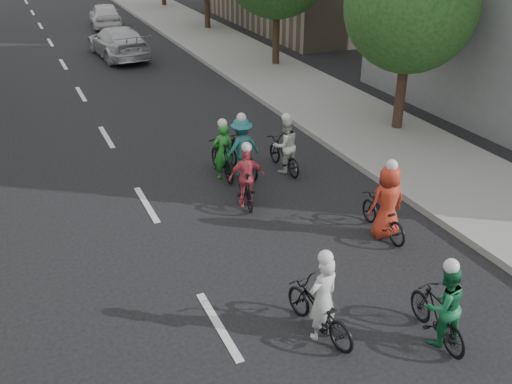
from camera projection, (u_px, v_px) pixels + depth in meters
ground at (219, 326)px, 10.17m from camera, size 120.00×120.00×0.00m
sidewalk_right at (323, 102)px, 21.18m from camera, size 4.00×80.00×0.15m
curb_right at (276, 109)px, 20.46m from camera, size 0.18×80.00×0.18m
tree_r_0 at (411, 6)px, 16.95m from camera, size 4.00×4.00×5.97m
cyclist_0 at (241, 151)px, 15.47m from camera, size 1.14×1.84×1.81m
cyclist_1 at (222, 156)px, 15.39m from camera, size 0.57×1.72×1.70m
cyclist_2 at (441, 310)px, 9.58m from camera, size 0.79×1.60×1.67m
cyclist_3 at (385, 209)px, 12.66m from camera, size 0.87×1.74×1.88m
cyclist_4 at (284, 151)px, 15.75m from camera, size 0.77×1.73×1.71m
cyclist_5 at (246, 182)px, 13.97m from camera, size 0.96×1.61×1.69m
cyclist_6 at (320, 307)px, 9.75m from camera, size 0.89×1.81×1.75m
follow_car_lead at (118, 42)px, 27.26m from camera, size 2.43×5.14×1.45m
follow_car_trail at (105, 15)px, 33.89m from camera, size 2.08×4.29×1.41m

